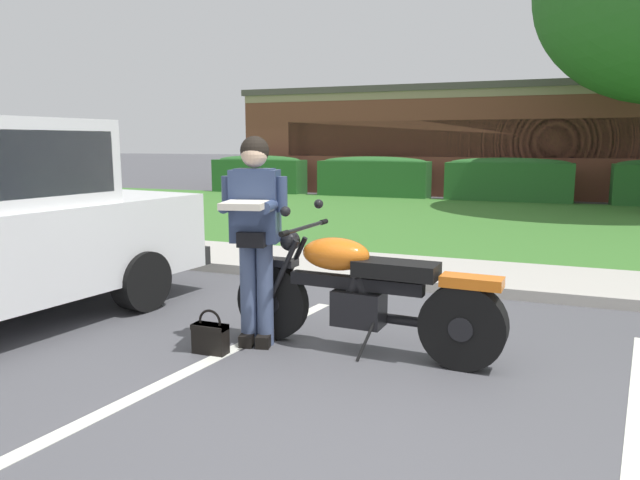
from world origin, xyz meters
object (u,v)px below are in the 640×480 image
at_px(motorcycle, 372,295).
at_px(handbag, 210,336).
at_px(brick_building, 580,141).
at_px(rider_person, 255,224).
at_px(hedge_center_right, 508,179).
at_px(hedge_left, 259,174).
at_px(hedge_center_left, 374,176).

height_order(motorcycle, handbag, motorcycle).
xyz_separation_m(handbag, brick_building, (3.30, 20.06, 1.56)).
bearing_deg(brick_building, rider_person, -98.79).
height_order(rider_person, hedge_center_right, rider_person).
relative_size(handbag, hedge_left, 0.12).
height_order(motorcycle, rider_person, rider_person).
relative_size(motorcycle, brick_building, 0.10).
relative_size(hedge_left, hedge_center_right, 0.89).
distance_m(motorcycle, rider_person, 1.09).
height_order(motorcycle, brick_building, brick_building).
bearing_deg(hedge_center_left, hedge_left, 180.00).
bearing_deg(motorcycle, handbag, -158.42).
bearing_deg(motorcycle, hedge_left, 120.74).
xyz_separation_m(hedge_left, hedge_center_right, (7.74, 0.00, 0.00)).
bearing_deg(brick_building, hedge_center_left, -130.79).
bearing_deg(rider_person, brick_building, 81.21).
height_order(motorcycle, hedge_center_right, hedge_center_right).
bearing_deg(rider_person, hedge_center_right, 85.30).
bearing_deg(handbag, hedge_center_left, 100.92).
relative_size(hedge_center_left, brick_building, 0.15).
distance_m(hedge_center_left, hedge_center_right, 3.87).
height_order(hedge_center_left, hedge_center_right, same).
height_order(handbag, hedge_center_right, hedge_center_right).
height_order(hedge_center_right, brick_building, brick_building).
distance_m(rider_person, hedge_center_left, 13.26).
bearing_deg(hedge_center_left, hedge_center_right, 0.00).
distance_m(motorcycle, handbag, 1.32).
bearing_deg(handbag, rider_person, 52.38).
height_order(hedge_center_left, brick_building, brick_building).
relative_size(motorcycle, rider_person, 1.32).
xyz_separation_m(rider_person, handbag, (-0.25, -0.32, -0.86)).
bearing_deg(hedge_center_left, brick_building, 49.21).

